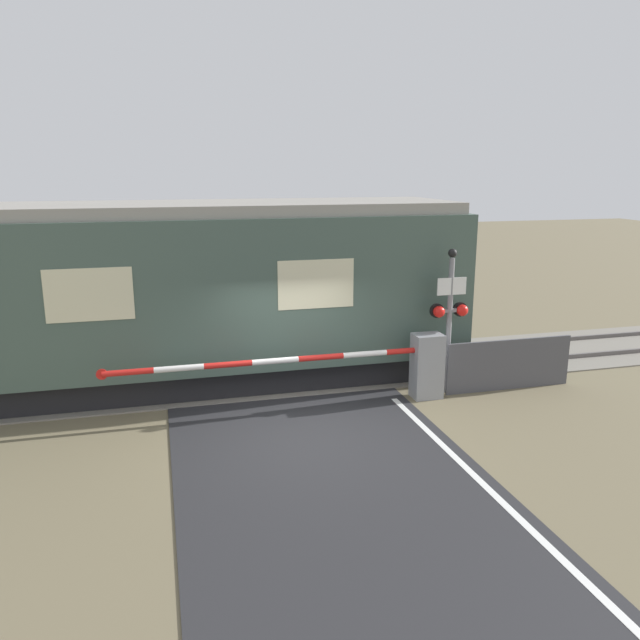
# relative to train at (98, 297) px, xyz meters

# --- Properties ---
(ground_plane) EXTENTS (80.00, 80.00, 0.00)m
(ground_plane) POSITION_rel_train_xyz_m (3.64, -3.21, -2.00)
(ground_plane) COLOR #6B6047
(track_bed) EXTENTS (36.00, 3.20, 0.13)m
(track_bed) POSITION_rel_train_xyz_m (3.64, 0.00, -1.98)
(track_bed) COLOR slate
(track_bed) RESTS_ON ground_plane
(train) EXTENTS (15.55, 3.21, 3.92)m
(train) POSITION_rel_train_xyz_m (0.00, 0.00, 0.00)
(train) COLOR black
(train) RESTS_ON ground_plane
(crossing_barrier) EXTENTS (6.71, 0.44, 1.34)m
(crossing_barrier) POSITION_rel_train_xyz_m (5.90, -2.22, -1.27)
(crossing_barrier) COLOR gray
(crossing_barrier) RESTS_ON ground_plane
(signal_post) EXTENTS (0.82, 0.26, 3.04)m
(signal_post) POSITION_rel_train_xyz_m (7.00, -2.05, -0.26)
(signal_post) COLOR gray
(signal_post) RESTS_ON ground_plane
(roadside_fence) EXTENTS (2.87, 0.06, 1.10)m
(roadside_fence) POSITION_rel_train_xyz_m (8.36, -2.22, -1.45)
(roadside_fence) COLOR #4C4C51
(roadside_fence) RESTS_ON ground_plane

